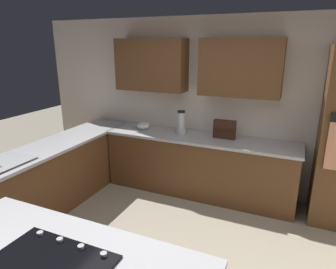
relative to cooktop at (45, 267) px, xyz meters
name	(u,v)px	position (x,y,z in m)	size (l,w,h in m)	color
ground_plane	(154,266)	(-0.13, -1.20, -0.91)	(14.00, 14.00, 0.00)	#9E937F
wall_back	(209,96)	(-0.05, -3.25, 0.55)	(6.00, 0.44, 2.60)	silver
lower_cabinets_back	(198,166)	(-0.03, -2.92, -0.48)	(2.80, 0.60, 0.86)	brown
countertop_back	(199,138)	(-0.03, -2.92, -0.03)	(2.84, 0.64, 0.04)	#B2B2B7
lower_cabinets_side	(54,177)	(1.69, -1.75, -0.48)	(0.60, 2.90, 0.86)	brown
countertop_side	(50,147)	(1.69, -1.75, -0.03)	(0.64, 2.94, 0.04)	#B2B2B7
cooktop	(45,267)	(0.00, 0.00, 0.00)	(0.76, 0.56, 0.03)	black
blender	(181,124)	(0.27, -2.96, 0.15)	(0.15, 0.15, 0.36)	silver
mixing_bowl	(143,126)	(0.92, -2.96, 0.05)	(0.20, 0.20, 0.11)	white
spice_rack	(224,129)	(-0.38, -3.00, 0.12)	(0.31, 0.11, 0.26)	#381E14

